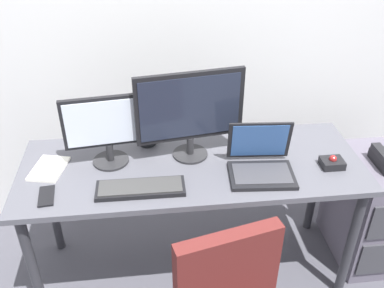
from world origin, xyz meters
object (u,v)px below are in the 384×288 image
at_px(monitor_main, 190,111).
at_px(laptop, 261,162).
at_px(monitor_side, 107,127).
at_px(coffee_mug, 148,137).
at_px(trackball_mouse, 332,163).
at_px(keyboard, 141,188).
at_px(paper_notepad, 49,169).
at_px(cell_phone, 46,196).
at_px(file_cabinet, 375,208).

relative_size(monitor_main, laptop, 1.63).
distance_m(monitor_side, coffee_mug, 0.29).
relative_size(monitor_main, trackball_mouse, 4.90).
xyz_separation_m(keyboard, laptop, (0.58, 0.08, 0.04)).
bearing_deg(monitor_side, paper_notepad, -173.74).
bearing_deg(coffee_mug, cell_phone, -140.19).
height_order(keyboard, laptop, laptop).
bearing_deg(coffee_mug, keyboard, -96.65).
bearing_deg(monitor_main, laptop, -28.80).
xyz_separation_m(file_cabinet, trackball_mouse, (-0.40, -0.13, 0.45)).
xyz_separation_m(monitor_side, laptop, (0.73, -0.17, -0.15)).
bearing_deg(coffee_mug, file_cabinet, -7.90).
height_order(laptop, coffee_mug, laptop).
xyz_separation_m(coffee_mug, cell_phone, (-0.47, -0.39, -0.04)).
relative_size(keyboard, paper_notepad, 1.98).
bearing_deg(monitor_side, laptop, -12.75).
relative_size(monitor_main, monitor_side, 1.28).
height_order(file_cabinet, monitor_main, monitor_main).
height_order(file_cabinet, paper_notepad, paper_notepad).
relative_size(file_cabinet, paper_notepad, 3.14).
xyz_separation_m(monitor_main, cell_phone, (-0.68, -0.26, -0.26)).
xyz_separation_m(monitor_side, paper_notepad, (-0.30, -0.03, -0.20)).
distance_m(file_cabinet, laptop, 0.91).
bearing_deg(coffee_mug, laptop, -29.98).
relative_size(file_cabinet, trackball_mouse, 5.93).
distance_m(file_cabinet, keyboard, 1.43).
bearing_deg(coffee_mug, paper_notepad, -160.14).
relative_size(laptop, paper_notepad, 1.59).
bearing_deg(cell_phone, paper_notepad, 90.52).
distance_m(monitor_side, laptop, 0.76).
xyz_separation_m(monitor_side, keyboard, (0.15, -0.25, -0.19)).
distance_m(keyboard, cell_phone, 0.43).
bearing_deg(monitor_side, keyboard, -59.54).
bearing_deg(keyboard, monitor_side, 120.46).
distance_m(file_cabinet, monitor_main, 1.29).
xyz_separation_m(keyboard, coffee_mug, (0.05, 0.39, 0.03)).
distance_m(monitor_main, coffee_mug, 0.33).
bearing_deg(monitor_side, file_cabinet, -1.34).
distance_m(trackball_mouse, paper_notepad, 1.40).
height_order(coffee_mug, cell_phone, coffee_mug).
distance_m(keyboard, trackball_mouse, 0.95).
relative_size(keyboard, coffee_mug, 4.25).
bearing_deg(keyboard, cell_phone, 179.86).
distance_m(monitor_main, trackball_mouse, 0.75).
distance_m(file_cabinet, monitor_side, 1.62).
bearing_deg(paper_notepad, trackball_mouse, -5.42).
distance_m(keyboard, laptop, 0.59).
xyz_separation_m(monitor_side, trackball_mouse, (1.10, -0.17, -0.18)).
bearing_deg(file_cabinet, monitor_main, 177.43).
xyz_separation_m(file_cabinet, monitor_side, (-1.49, 0.04, 0.64)).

